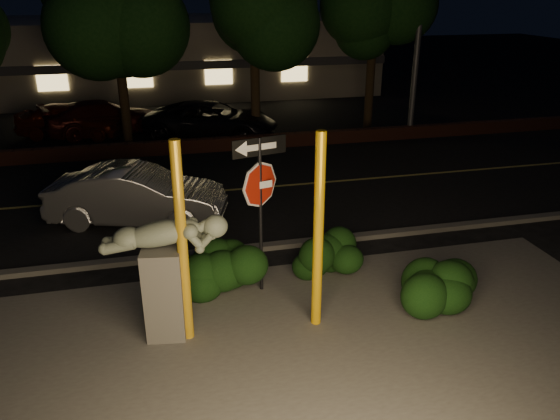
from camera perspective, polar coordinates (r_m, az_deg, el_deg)
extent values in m
plane|color=black|center=(19.27, -8.22, 4.93)|extent=(90.00, 90.00, 0.00)
cube|color=#4C4944|center=(9.43, -1.06, -14.89)|extent=(14.00, 6.00, 0.02)
cube|color=black|center=(16.44, -7.14, 1.90)|extent=(80.00, 8.00, 0.01)
cube|color=#AC9A45|center=(16.43, -7.14, 1.94)|extent=(80.00, 0.12, 0.00)
cube|color=#4C4944|center=(12.68, -4.91, -4.20)|extent=(80.00, 0.25, 0.12)
cube|color=#441F16|center=(20.44, -8.63, 6.66)|extent=(40.00, 0.35, 0.50)
cube|color=black|center=(26.01, -9.83, 9.44)|extent=(40.00, 12.00, 0.01)
cube|color=gray|center=(33.57, -11.16, 15.70)|extent=(22.00, 10.00, 4.00)
cube|color=#333338|center=(28.52, -10.57, 14.60)|extent=(22.00, 0.20, 0.40)
cube|color=#FFD87F|center=(28.91, -22.74, 12.58)|extent=(1.40, 0.08, 1.20)
cube|color=#FFD87F|center=(28.58, -14.63, 13.47)|extent=(1.40, 0.08, 1.20)
cube|color=#FFD87F|center=(28.80, -6.43, 14.10)|extent=(1.40, 0.08, 1.20)
cube|color=#FFD87F|center=(29.57, 1.52, 14.44)|extent=(1.40, 0.08, 1.20)
cylinder|color=black|center=(21.85, -16.10, 12.12)|extent=(0.36, 0.36, 4.25)
cylinder|color=black|center=(21.84, -2.61, 12.61)|extent=(0.36, 0.36, 4.00)
cylinder|color=black|center=(23.76, 9.39, 13.03)|extent=(0.36, 0.36, 3.90)
cylinder|color=gold|center=(9.07, -10.17, -3.70)|extent=(0.18, 0.18, 3.58)
cylinder|color=#F9B60E|center=(9.34, 4.02, -2.50)|extent=(0.18, 0.18, 3.60)
cylinder|color=black|center=(10.49, -2.04, -0.84)|extent=(0.07, 0.07, 3.17)
cube|color=white|center=(10.24, -2.09, 2.65)|extent=(0.47, 0.14, 0.14)
cube|color=black|center=(10.02, -2.15, 6.61)|extent=(1.05, 0.28, 0.34)
cube|color=white|center=(10.02, -2.15, 6.61)|extent=(0.67, 0.18, 0.14)
cube|color=#4C4944|center=(9.68, -11.94, -8.44)|extent=(0.75, 0.75, 1.68)
sphere|color=slate|center=(9.03, -6.78, -1.71)|extent=(0.39, 0.39, 0.39)
ellipsoid|color=black|center=(10.96, -5.49, -5.73)|extent=(2.33, 1.35, 1.15)
ellipsoid|color=black|center=(11.63, 5.05, -4.47)|extent=(1.50, 0.84, 0.97)
ellipsoid|color=black|center=(10.85, 16.32, -7.28)|extent=(1.71, 1.37, 1.03)
imported|color=#B8B8BD|center=(14.44, -14.69, 1.46)|extent=(4.72, 2.78, 1.47)
imported|color=#651A09|center=(23.73, -21.05, 8.78)|extent=(4.47, 2.79, 1.42)
imported|color=#41100E|center=(23.84, -18.00, 9.18)|extent=(5.12, 3.21, 1.38)
imported|color=black|center=(22.26, -7.15, 9.30)|extent=(5.72, 4.11, 1.45)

